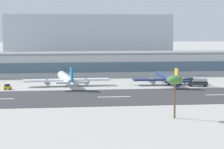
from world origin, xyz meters
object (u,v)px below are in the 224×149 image
at_px(distant_hotel_block, 87,37).
at_px(service_baggage_tug_0, 7,87).
at_px(palm_tree_1, 175,81).
at_px(airliner_blue_tail_gate_0, 67,80).
at_px(airliner_gold_tail_gate_1, 168,79).
at_px(terminal_building, 105,63).
at_px(service_fuel_truck_1, 198,82).

height_order(distant_hotel_block, service_baggage_tug_0, distant_hotel_block).
xyz_separation_m(distant_hotel_block, palm_tree_1, (0.31, -258.46, -7.00)).
height_order(airliner_blue_tail_gate_0, airliner_gold_tail_gate_1, airliner_blue_tail_gate_0).
bearing_deg(palm_tree_1, airliner_blue_tail_gate_0, 107.50).
xyz_separation_m(airliner_blue_tail_gate_0, service_baggage_tug_0, (-24.29, -8.46, -1.81)).
height_order(terminal_building, airliner_gold_tail_gate_1, terminal_building).
bearing_deg(airliner_blue_tail_gate_0, airliner_gold_tail_gate_1, -95.72).
height_order(distant_hotel_block, airliner_blue_tail_gate_0, distant_hotel_block).
bearing_deg(distant_hotel_block, service_baggage_tug_0, -104.82).
distance_m(terminal_building, service_baggage_tug_0, 74.97).
relative_size(airliner_gold_tail_gate_1, service_fuel_truck_1, 4.48).
relative_size(service_fuel_truck_1, palm_tree_1, 0.75).
height_order(distant_hotel_block, airliner_gold_tail_gate_1, distant_hotel_block).
xyz_separation_m(terminal_building, airliner_blue_tail_gate_0, (-22.73, -49.72, -3.12)).
bearing_deg(terminal_building, airliner_gold_tail_gate_1, -67.71).
height_order(terminal_building, service_fuel_truck_1, terminal_building).
bearing_deg(service_fuel_truck_1, terminal_building, -44.83).
xyz_separation_m(distant_hotel_block, service_fuel_truck_1, (29.53, -186.64, -15.26)).
height_order(distant_hotel_block, palm_tree_1, distant_hotel_block).
distance_m(terminal_building, distant_hotel_block, 128.83).
bearing_deg(palm_tree_1, service_baggage_tug_0, 124.60).
relative_size(airliner_blue_tail_gate_0, airliner_gold_tail_gate_1, 1.08).
height_order(airliner_gold_tail_gate_1, service_fuel_truck_1, airliner_gold_tail_gate_1).
bearing_deg(service_fuel_truck_1, airliner_blue_tail_gate_0, 7.57).
xyz_separation_m(airliner_blue_tail_gate_0, palm_tree_1, (25.36, -80.43, 7.43)).
height_order(terminal_building, service_baggage_tug_0, terminal_building).
xyz_separation_m(distant_hotel_block, airliner_blue_tail_gate_0, (-25.05, -178.03, -14.43)).
relative_size(distant_hotel_block, airliner_gold_tail_gate_1, 3.15).
distance_m(airliner_blue_tail_gate_0, service_fuel_truck_1, 55.27).
height_order(airliner_blue_tail_gate_0, service_fuel_truck_1, airliner_blue_tail_gate_0).
distance_m(terminal_building, palm_tree_1, 130.25).
distance_m(terminal_building, airliner_gold_tail_gate_1, 55.40).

